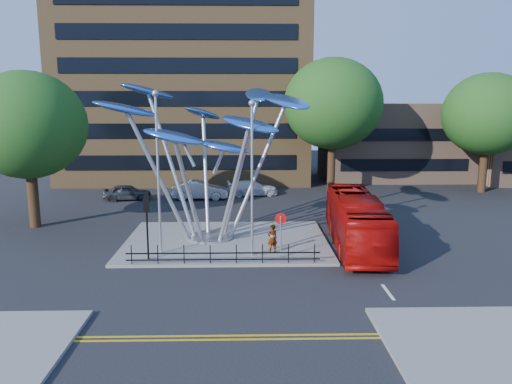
{
  "coord_description": "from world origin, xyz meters",
  "views": [
    {
      "loc": [
        0.13,
        -22.9,
        8.51
      ],
      "look_at": [
        0.73,
        4.0,
        3.45
      ],
      "focal_mm": 35.0,
      "sensor_mm": 36.0,
      "label": 1
    }
  ],
  "objects_px": {
    "tree_right": "(333,104)",
    "street_lamp_right": "(252,165)",
    "no_entry_sign_island": "(281,228)",
    "red_bus": "(356,221)",
    "tree_left": "(27,125)",
    "tree_far": "(488,114)",
    "pedestrian": "(272,238)",
    "leaf_sculpture": "(207,127)",
    "street_lamp_left": "(158,159)",
    "parked_car_right": "(252,188)",
    "parked_car_mid": "(200,190)",
    "traffic_light_island": "(147,214)",
    "parked_car_left": "(127,192)"
  },
  "relations": [
    {
      "from": "no_entry_sign_island",
      "to": "parked_car_mid",
      "type": "relative_size",
      "value": 0.51
    },
    {
      "from": "tree_left",
      "to": "street_lamp_right",
      "type": "xyz_separation_m",
      "value": [
        14.5,
        -7.0,
        -1.7
      ]
    },
    {
      "from": "traffic_light_island",
      "to": "tree_far",
      "type": "bearing_deg",
      "value": 35.84
    },
    {
      "from": "parked_car_right",
      "to": "tree_right",
      "type": "bearing_deg",
      "value": -88.64
    },
    {
      "from": "tree_right",
      "to": "leaf_sculpture",
      "type": "relative_size",
      "value": 0.95
    },
    {
      "from": "tree_right",
      "to": "pedestrian",
      "type": "height_order",
      "value": "tree_right"
    },
    {
      "from": "leaf_sculpture",
      "to": "parked_car_mid",
      "type": "distance_m",
      "value": 13.94
    },
    {
      "from": "no_entry_sign_island",
      "to": "parked_car_right",
      "type": "bearing_deg",
      "value": 93.85
    },
    {
      "from": "tree_left",
      "to": "parked_car_mid",
      "type": "bearing_deg",
      "value": 41.57
    },
    {
      "from": "tree_far",
      "to": "parked_car_left",
      "type": "distance_m",
      "value": 32.66
    },
    {
      "from": "leaf_sculpture",
      "to": "street_lamp_right",
      "type": "relative_size",
      "value": 1.53
    },
    {
      "from": "tree_left",
      "to": "tree_far",
      "type": "height_order",
      "value": "tree_far"
    },
    {
      "from": "tree_far",
      "to": "parked_car_left",
      "type": "xyz_separation_m",
      "value": [
        -31.87,
        -3.1,
        -6.43
      ]
    },
    {
      "from": "no_entry_sign_island",
      "to": "parked_car_left",
      "type": "bearing_deg",
      "value": 125.93
    },
    {
      "from": "parked_car_right",
      "to": "traffic_light_island",
      "type": "bearing_deg",
      "value": 154.2
    },
    {
      "from": "tree_right",
      "to": "street_lamp_right",
      "type": "height_order",
      "value": "tree_right"
    },
    {
      "from": "traffic_light_island",
      "to": "parked_car_right",
      "type": "xyz_separation_m",
      "value": [
        5.77,
        18.27,
        -1.96
      ]
    },
    {
      "from": "tree_left",
      "to": "parked_car_right",
      "type": "distance_m",
      "value": 19.28
    },
    {
      "from": "tree_far",
      "to": "street_lamp_right",
      "type": "height_order",
      "value": "tree_far"
    },
    {
      "from": "street_lamp_left",
      "to": "no_entry_sign_island",
      "type": "xyz_separation_m",
      "value": [
        6.5,
        -0.98,
        -3.54
      ]
    },
    {
      "from": "tree_far",
      "to": "parked_car_right",
      "type": "xyz_separation_m",
      "value": [
        -21.23,
        -1.23,
        -6.45
      ]
    },
    {
      "from": "traffic_light_island",
      "to": "parked_car_right",
      "type": "height_order",
      "value": "traffic_light_island"
    },
    {
      "from": "tree_left",
      "to": "parked_car_right",
      "type": "relative_size",
      "value": 2.28
    },
    {
      "from": "parked_car_left",
      "to": "tree_right",
      "type": "bearing_deg",
      "value": -87.44
    },
    {
      "from": "tree_right",
      "to": "tree_left",
      "type": "distance_m",
      "value": 25.09
    },
    {
      "from": "parked_car_mid",
      "to": "street_lamp_right",
      "type": "bearing_deg",
      "value": -166.54
    },
    {
      "from": "parked_car_right",
      "to": "pedestrian",
      "type": "bearing_deg",
      "value": 174.53
    },
    {
      "from": "street_lamp_right",
      "to": "pedestrian",
      "type": "bearing_deg",
      "value": 23.7
    },
    {
      "from": "parked_car_mid",
      "to": "parked_car_right",
      "type": "height_order",
      "value": "parked_car_mid"
    },
    {
      "from": "tree_far",
      "to": "red_bus",
      "type": "distance_m",
      "value": 23.47
    },
    {
      "from": "no_entry_sign_island",
      "to": "parked_car_mid",
      "type": "height_order",
      "value": "no_entry_sign_island"
    },
    {
      "from": "tree_right",
      "to": "street_lamp_right",
      "type": "relative_size",
      "value": 1.46
    },
    {
      "from": "no_entry_sign_island",
      "to": "parked_car_right",
      "type": "relative_size",
      "value": 0.54
    },
    {
      "from": "no_entry_sign_island",
      "to": "parked_car_right",
      "type": "distance_m",
      "value": 18.33
    },
    {
      "from": "tree_right",
      "to": "red_bus",
      "type": "distance_m",
      "value": 18.09
    },
    {
      "from": "tree_far",
      "to": "pedestrian",
      "type": "xyz_separation_m",
      "value": [
        -20.38,
        -18.51,
        -6.16
      ]
    },
    {
      "from": "leaf_sculpture",
      "to": "tree_left",
      "type": "bearing_deg",
      "value": 164.45
    },
    {
      "from": "traffic_light_island",
      "to": "leaf_sculpture",
      "type": "bearing_deg",
      "value": 54.96
    },
    {
      "from": "tree_far",
      "to": "traffic_light_island",
      "type": "relative_size",
      "value": 3.16
    },
    {
      "from": "parked_car_mid",
      "to": "parked_car_right",
      "type": "relative_size",
      "value": 1.06
    },
    {
      "from": "red_bus",
      "to": "parked_car_right",
      "type": "height_order",
      "value": "red_bus"
    },
    {
      "from": "no_entry_sign_island",
      "to": "traffic_light_island",
      "type": "bearing_deg",
      "value": -179.87
    },
    {
      "from": "no_entry_sign_island",
      "to": "red_bus",
      "type": "xyz_separation_m",
      "value": [
        4.6,
        2.68,
        -0.31
      ]
    },
    {
      "from": "parked_car_left",
      "to": "parked_car_mid",
      "type": "height_order",
      "value": "parked_car_mid"
    },
    {
      "from": "street_lamp_right",
      "to": "parked_car_mid",
      "type": "relative_size",
      "value": 1.74
    },
    {
      "from": "tree_right",
      "to": "traffic_light_island",
      "type": "height_order",
      "value": "tree_right"
    },
    {
      "from": "parked_car_mid",
      "to": "no_entry_sign_island",
      "type": "bearing_deg",
      "value": -162.2
    },
    {
      "from": "street_lamp_left",
      "to": "red_bus",
      "type": "bearing_deg",
      "value": 8.67
    },
    {
      "from": "red_bus",
      "to": "parked_car_right",
      "type": "xyz_separation_m",
      "value": [
        -5.83,
        15.58,
        -0.85
      ]
    },
    {
      "from": "tree_right",
      "to": "leaf_sculpture",
      "type": "height_order",
      "value": "tree_right"
    }
  ]
}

